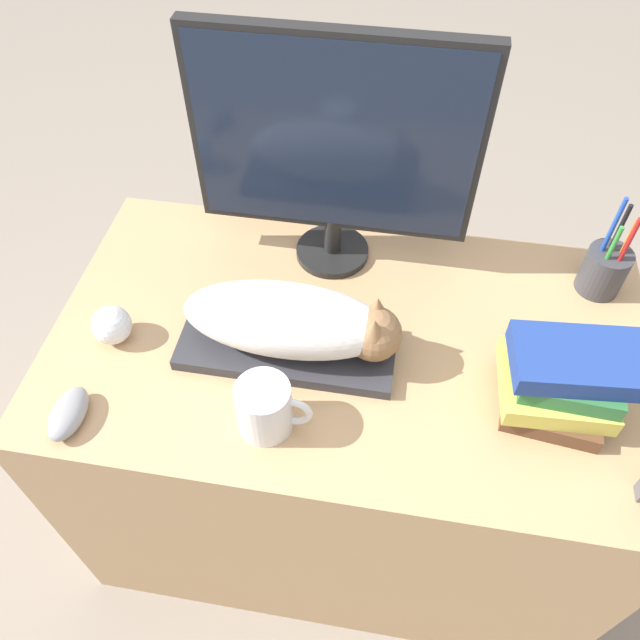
% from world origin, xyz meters
% --- Properties ---
extents(ground_plane, '(12.00, 12.00, 0.00)m').
position_xyz_m(ground_plane, '(0.00, 0.00, 0.00)').
color(ground_plane, gray).
extents(desk, '(1.16, 0.67, 0.74)m').
position_xyz_m(desk, '(0.00, 0.33, 0.37)').
color(desk, tan).
rests_on(desk, ground_plane).
extents(keyboard, '(0.40, 0.16, 0.02)m').
position_xyz_m(keyboard, '(-0.11, 0.28, 0.75)').
color(keyboard, '#2D2D33').
rests_on(keyboard, desk).
extents(cat, '(0.40, 0.14, 0.13)m').
position_xyz_m(cat, '(-0.09, 0.28, 0.83)').
color(cat, white).
rests_on(cat, keyboard).
extents(monitor, '(0.54, 0.16, 0.49)m').
position_xyz_m(monitor, '(-0.07, 0.56, 1.01)').
color(monitor, black).
rests_on(monitor, desk).
extents(computer_mouse, '(0.06, 0.11, 0.04)m').
position_xyz_m(computer_mouse, '(-0.45, 0.07, 0.76)').
color(computer_mouse, gray).
rests_on(computer_mouse, desk).
extents(coffee_mug, '(0.13, 0.09, 0.11)m').
position_xyz_m(coffee_mug, '(-0.12, 0.12, 0.79)').
color(coffee_mug, silver).
rests_on(coffee_mug, desk).
extents(pen_cup, '(0.09, 0.09, 0.23)m').
position_xyz_m(pen_cup, '(0.48, 0.55, 0.79)').
color(pen_cup, '#38383D').
rests_on(pen_cup, desk).
extents(baseball, '(0.07, 0.07, 0.07)m').
position_xyz_m(baseball, '(-0.45, 0.26, 0.77)').
color(baseball, silver).
rests_on(baseball, desk).
extents(book_stack, '(0.23, 0.18, 0.15)m').
position_xyz_m(book_stack, '(0.37, 0.25, 0.81)').
color(book_stack, brown).
rests_on(book_stack, desk).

